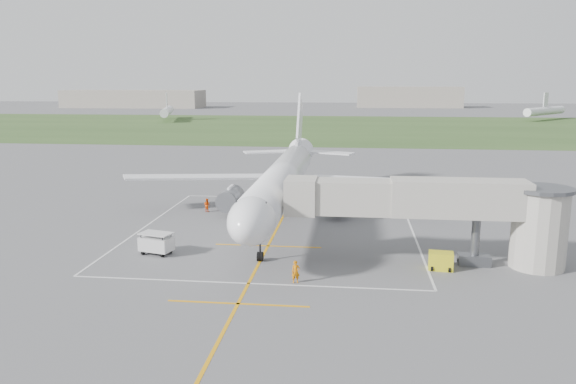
# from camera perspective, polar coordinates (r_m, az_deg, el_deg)

# --- Properties ---
(ground) EXTENTS (700.00, 700.00, 0.00)m
(ground) POSITION_cam_1_polar(r_m,az_deg,el_deg) (62.33, -0.68, -2.87)
(ground) COLOR #575759
(ground) RESTS_ON ground
(grass_strip) EXTENTS (700.00, 120.00, 0.02)m
(grass_strip) POSITION_cam_1_polar(r_m,az_deg,el_deg) (190.74, 4.27, 6.61)
(grass_strip) COLOR #2F4920
(grass_strip) RESTS_ON ground
(apron_markings) EXTENTS (28.20, 60.00, 0.01)m
(apron_markings) POSITION_cam_1_polar(r_m,az_deg,el_deg) (56.76, -1.42, -4.28)
(apron_markings) COLOR orange
(apron_markings) RESTS_ON ground
(airliner) EXTENTS (38.93, 46.75, 13.52)m
(airliner) POSITION_cam_1_polar(r_m,az_deg,el_deg) (62.15, -0.60, 1.22)
(airliner) COLOR white
(airliner) RESTS_ON ground
(jet_bridge) EXTENTS (23.40, 5.00, 7.20)m
(jet_bridge) POSITION_cam_1_polar(r_m,az_deg,el_deg) (48.32, 16.04, -1.69)
(jet_bridge) COLOR gray
(jet_bridge) RESTS_ON ground
(gpu_unit) EXTENTS (2.09, 1.58, 1.47)m
(gpu_unit) POSITION_cam_1_polar(r_m,az_deg,el_deg) (47.79, 15.26, -6.79)
(gpu_unit) COLOR gold
(gpu_unit) RESTS_ON ground
(baggage_cart) EXTENTS (3.13, 2.33, 1.95)m
(baggage_cart) POSITION_cam_1_polar(r_m,az_deg,el_deg) (51.43, -13.23, -5.09)
(baggage_cart) COLOR silver
(baggage_cart) RESTS_ON ground
(ramp_worker_nose) EXTENTS (0.72, 0.56, 1.74)m
(ramp_worker_nose) POSITION_cam_1_polar(r_m,az_deg,el_deg) (43.19, 0.79, -8.11)
(ramp_worker_nose) COLOR orange
(ramp_worker_nose) RESTS_ON ground
(ramp_worker_wing) EXTENTS (0.97, 0.90, 1.60)m
(ramp_worker_wing) POSITION_cam_1_polar(r_m,az_deg,el_deg) (66.87, -8.23, -1.32)
(ramp_worker_wing) COLOR #EF4A07
(ramp_worker_wing) RESTS_ON ground
(distant_hangars) EXTENTS (345.00, 49.00, 12.00)m
(distant_hangars) POSITION_cam_1_polar(r_m,az_deg,el_deg) (326.20, 2.40, 9.43)
(distant_hangars) COLOR gray
(distant_hangars) RESTS_ON ground
(distant_aircraft) EXTENTS (165.69, 47.51, 8.85)m
(distant_aircraft) POSITION_cam_1_polar(r_m,az_deg,el_deg) (225.73, 6.98, 8.18)
(distant_aircraft) COLOR white
(distant_aircraft) RESTS_ON ground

